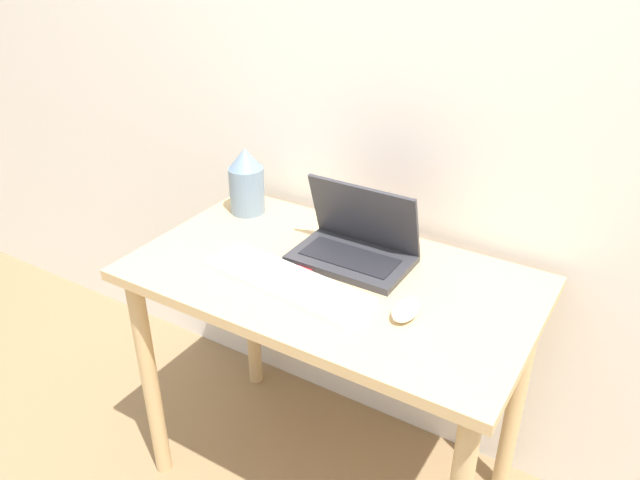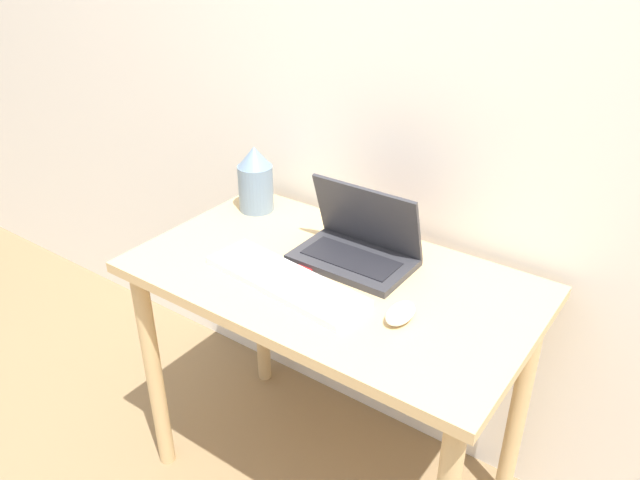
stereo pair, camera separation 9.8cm
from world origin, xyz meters
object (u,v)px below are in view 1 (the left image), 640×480
Objects in this scene: laptop at (356,244)px; mouse at (406,310)px; vase at (246,181)px; mp3_player at (310,265)px; keyboard at (287,282)px.

mouse is (0.23, -0.18, -0.03)m from laptop.
vase is 3.25× the size of mp3_player.
keyboard is (-0.09, -0.21, -0.04)m from laptop.
mouse is at bearing -21.30° from vase.
mouse is at bearing -13.81° from mp3_player.
vase is at bearing 139.86° from keyboard.
laptop reaches higher than keyboard.
keyboard is 4.77× the size of mouse.
laptop is 3.18× the size of mouse.
vase reaches higher than keyboard.
mouse is 0.71m from vase.
laptop reaches higher than mouse.
laptop is at bearing -10.73° from vase.
laptop is 0.44m from vase.
vase is (-0.34, 0.29, 0.09)m from keyboard.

